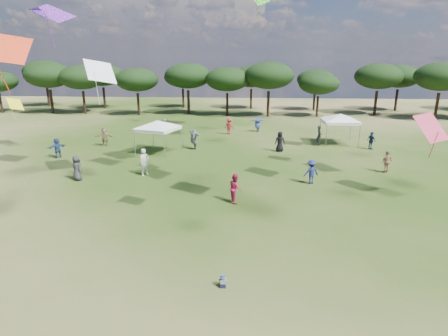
{
  "coord_description": "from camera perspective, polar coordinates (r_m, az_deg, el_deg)",
  "views": [
    {
      "loc": [
        0.8,
        -9.41,
        7.97
      ],
      "look_at": [
        -0.3,
        6.0,
        3.43
      ],
      "focal_mm": 30.0,
      "sensor_mm": 36.0,
      "label": 1
    }
  ],
  "objects": [
    {
      "name": "tent_left",
      "position": [
        32.86,
        -10.11,
        6.93
      ],
      "size": [
        5.97,
        5.97,
        3.14
      ],
      "rotation": [
        0.0,
        0.0,
        -0.31
      ],
      "color": "gray",
      "rests_on": "ground"
    },
    {
      "name": "toddler",
      "position": [
        14.12,
        -0.16,
        -16.9
      ],
      "size": [
        0.33,
        0.37,
        0.49
      ],
      "rotation": [
        0.0,
        0.0,
        0.08
      ],
      "color": "black",
      "rests_on": "ground"
    },
    {
      "name": "festival_crowd",
      "position": [
        33.57,
        -2.24,
        4.17
      ],
      "size": [
        28.0,
        22.89,
        1.91
      ],
      "color": "#2E2E33",
      "rests_on": "ground"
    },
    {
      "name": "ground",
      "position": [
        12.36,
        -0.66,
        -23.77
      ],
      "size": [
        140.0,
        140.0,
        0.0
      ],
      "primitive_type": "plane",
      "color": "#314A16",
      "rests_on": "ground"
    },
    {
      "name": "tree_line",
      "position": [
        56.9,
        5.83,
        13.73
      ],
      "size": [
        108.78,
        17.63,
        7.77
      ],
      "color": "black",
      "rests_on": "ground"
    },
    {
      "name": "tent_right",
      "position": [
        37.45,
        17.32,
        7.7
      ],
      "size": [
        6.43,
        6.43,
        3.22
      ],
      "rotation": [
        0.0,
        0.0,
        0.02
      ],
      "color": "gray",
      "rests_on": "ground"
    }
  ]
}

